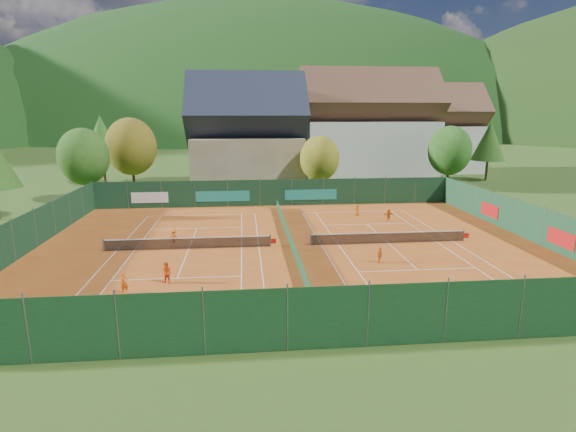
# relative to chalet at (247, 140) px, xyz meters

# --- Properties ---
(ground) EXTENTS (600.00, 600.00, 0.00)m
(ground) POSITION_rel_chalet_xyz_m (3.00, -30.00, -6.64)
(ground) COLOR #2D4B17
(ground) RESTS_ON ground
(clay_pad) EXTENTS (40.00, 32.00, 0.01)m
(clay_pad) POSITION_rel_chalet_xyz_m (3.00, -30.00, -6.62)
(clay_pad) COLOR #AB4D19
(clay_pad) RESTS_ON ground
(court_markings_left) EXTENTS (11.03, 23.83, 0.00)m
(court_markings_left) POSITION_rel_chalet_xyz_m (-5.00, -30.00, -6.61)
(court_markings_left) COLOR white
(court_markings_left) RESTS_ON ground
(court_markings_right) EXTENTS (11.03, 23.83, 0.00)m
(court_markings_right) POSITION_rel_chalet_xyz_m (11.00, -30.00, -6.61)
(court_markings_right) COLOR white
(court_markings_right) RESTS_ON ground
(tennis_net_left) EXTENTS (13.30, 0.10, 1.02)m
(tennis_net_left) POSITION_rel_chalet_xyz_m (-4.85, -30.00, -6.12)
(tennis_net_left) COLOR #59595B
(tennis_net_left) RESTS_ON ground
(tennis_net_right) EXTENTS (13.30, 0.10, 1.02)m
(tennis_net_right) POSITION_rel_chalet_xyz_m (11.15, -30.00, -6.12)
(tennis_net_right) COLOR #59595B
(tennis_net_right) RESTS_ON ground
(court_divider) EXTENTS (0.03, 28.80, 1.00)m
(court_divider) POSITION_rel_chalet_xyz_m (3.00, -30.00, -6.12)
(court_divider) COLOR #153B21
(court_divider) RESTS_ON ground
(fence_north) EXTENTS (40.00, 0.10, 3.00)m
(fence_north) POSITION_rel_chalet_xyz_m (2.54, -14.01, -5.16)
(fence_north) COLOR #13341F
(fence_north) RESTS_ON ground
(fence_south) EXTENTS (40.00, 0.04, 3.00)m
(fence_south) POSITION_rel_chalet_xyz_m (3.00, -46.00, -5.12)
(fence_south) COLOR #14391B
(fence_south) RESTS_ON ground
(fence_west) EXTENTS (0.04, 32.00, 3.00)m
(fence_west) POSITION_rel_chalet_xyz_m (-17.00, -30.00, -5.12)
(fence_west) COLOR #133520
(fence_west) RESTS_ON ground
(fence_east) EXTENTS (0.09, 32.00, 3.00)m
(fence_east) POSITION_rel_chalet_xyz_m (23.00, -29.95, -5.14)
(fence_east) COLOR #163D24
(fence_east) RESTS_ON ground
(chalet) EXTENTS (16.20, 12.00, 16.00)m
(chalet) POSITION_rel_chalet_xyz_m (0.00, 0.00, 0.00)
(chalet) COLOR #C7B18C
(chalet) RESTS_ON ground
(hotel_block_a) EXTENTS (21.60, 11.00, 17.25)m
(hotel_block_a) POSITION_rel_chalet_xyz_m (19.00, 6.00, 0.76)
(hotel_block_a) COLOR silver
(hotel_block_a) RESTS_ON ground
(hotel_block_b) EXTENTS (17.28, 10.00, 15.50)m
(hotel_block_b) POSITION_rel_chalet_xyz_m (33.00, 14.00, -0.01)
(hotel_block_b) COLOR silver
(hotel_block_b) RESTS_ON ground
(tree_west_front) EXTENTS (5.72, 5.72, 8.69)m
(tree_west_front) POSITION_rel_chalet_xyz_m (-19.00, -10.00, -1.23)
(tree_west_front) COLOR #432B18
(tree_west_front) RESTS_ON ground
(tree_west_mid) EXTENTS (6.44, 6.44, 9.78)m
(tree_west_mid) POSITION_rel_chalet_xyz_m (-15.00, -4.00, -0.56)
(tree_west_mid) COLOR #402816
(tree_west_mid) RESTS_ON ground
(tree_west_back) EXTENTS (5.60, 5.60, 10.00)m
(tree_west_back) POSITION_rel_chalet_xyz_m (-21.00, 4.00, 0.11)
(tree_west_back) COLOR #483319
(tree_west_back) RESTS_ON ground
(tree_center) EXTENTS (5.01, 5.01, 7.60)m
(tree_center) POSITION_rel_chalet_xyz_m (9.00, -8.00, -1.91)
(tree_center) COLOR #473119
(tree_center) RESTS_ON ground
(tree_east_front) EXTENTS (5.72, 5.72, 8.69)m
(tree_east_front) POSITION_rel_chalet_xyz_m (27.00, -6.00, -1.23)
(tree_east_front) COLOR #4D301B
(tree_east_front) RESTS_ON ground
(tree_east_mid) EXTENTS (5.04, 5.04, 9.00)m
(tree_east_mid) POSITION_rel_chalet_xyz_m (37.00, 2.00, -0.56)
(tree_east_mid) COLOR #4A351A
(tree_east_mid) RESTS_ON ground
(tree_east_back) EXTENTS (7.15, 7.15, 10.86)m
(tree_east_back) POSITION_rel_chalet_xyz_m (29.00, 10.00, 0.12)
(tree_east_back) COLOR #483119
(tree_east_back) RESTS_ON ground
(mountain_backdrop) EXTENTS (820.00, 530.00, 242.00)m
(mountain_backdrop) POSITION_rel_chalet_xyz_m (31.54, 203.48, -46.26)
(mountain_backdrop) COLOR black
(mountain_backdrop) RESTS_ON ground
(ball_hopper) EXTENTS (0.34, 0.34, 0.80)m
(ball_hopper) POSITION_rel_chalet_xyz_m (13.62, -41.25, -6.07)
(ball_hopper) COLOR slate
(ball_hopper) RESTS_ON ground
(loose_ball_0) EXTENTS (0.07, 0.07, 0.07)m
(loose_ball_0) POSITION_rel_chalet_xyz_m (-6.10, -38.12, -6.59)
(loose_ball_0) COLOR #CCD833
(loose_ball_0) RESTS_ON ground
(loose_ball_1) EXTENTS (0.07, 0.07, 0.07)m
(loose_ball_1) POSITION_rel_chalet_xyz_m (7.17, -37.76, -6.59)
(loose_ball_1) COLOR #CCD833
(loose_ball_1) RESTS_ON ground
(player_left_near) EXTENTS (0.54, 0.47, 1.26)m
(player_left_near) POSITION_rel_chalet_xyz_m (-7.70, -38.60, -6.00)
(player_left_near) COLOR #D15612
(player_left_near) RESTS_ON ground
(player_left_mid) EXTENTS (0.82, 0.74, 1.39)m
(player_left_mid) POSITION_rel_chalet_xyz_m (-5.48, -37.27, -5.93)
(player_left_mid) COLOR #EC5315
(player_left_mid) RESTS_ON ground
(player_left_far) EXTENTS (1.08, 0.80, 1.49)m
(player_left_far) POSITION_rel_chalet_xyz_m (-6.20, -29.29, -5.88)
(player_left_far) COLOR orange
(player_left_far) RESTS_ON ground
(player_right_near) EXTENTS (0.67, 0.71, 1.18)m
(player_right_near) POSITION_rel_chalet_xyz_m (8.84, -34.74, -6.04)
(player_right_near) COLOR orange
(player_right_near) RESTS_ON ground
(player_right_far_a) EXTENTS (0.69, 0.58, 1.19)m
(player_right_far_a) POSITION_rel_chalet_xyz_m (10.96, -19.91, -6.03)
(player_right_far_a) COLOR #CD5F12
(player_right_far_a) RESTS_ON ground
(player_right_far_b) EXTENTS (1.14, 0.44, 1.20)m
(player_right_far_b) POSITION_rel_chalet_xyz_m (13.46, -22.50, -6.02)
(player_right_far_b) COLOR #E45C14
(player_right_far_b) RESTS_ON ground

